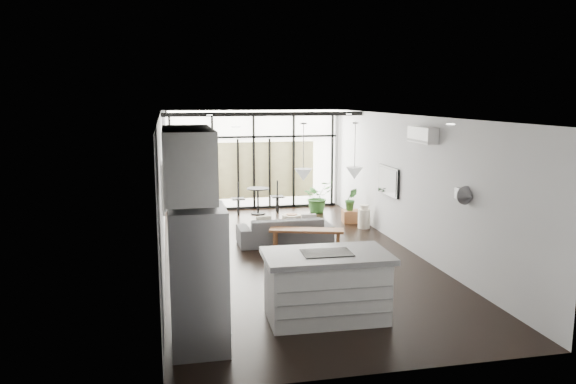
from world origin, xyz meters
name	(u,v)px	position (x,y,z in m)	size (l,w,h in m)	color
floor	(291,255)	(0.00, 0.00, 0.00)	(5.00, 10.00, 0.00)	black
ceiling	(291,116)	(0.00, 0.00, 2.80)	(5.00, 10.00, 0.00)	white
wall_left	(162,191)	(-2.50, 0.00, 1.40)	(0.02, 10.00, 2.80)	silver
wall_right	(409,183)	(2.50, 0.00, 1.40)	(0.02, 10.00, 2.80)	silver
wall_back	(253,159)	(0.00, 5.00, 1.40)	(5.00, 0.02, 2.80)	silver
wall_front	(387,257)	(0.00, -5.00, 1.40)	(5.00, 0.02, 2.80)	silver
glazing	(254,160)	(0.00, 4.88, 1.40)	(5.00, 0.20, 2.80)	black
skylight	(258,112)	(0.00, 4.00, 2.77)	(4.70, 1.90, 0.06)	white
neighbour_building	(254,170)	(0.00, 4.95, 1.10)	(3.50, 0.02, 1.60)	#EFEA9D
island	(326,286)	(-0.21, -3.29, 0.49)	(1.79, 1.06, 0.98)	silver
cooktop	(327,253)	(-0.21, -3.29, 0.98)	(0.70, 0.47, 0.01)	black
fridge	(198,279)	(-2.05, -3.85, 0.91)	(0.71, 0.88, 1.83)	#9C9DA2
appliance_column	(195,247)	(-2.04, -3.05, 1.11)	(0.57, 0.60, 2.21)	silver
upper_cabinets	(188,162)	(-2.12, -3.50, 2.35)	(0.62, 1.75, 0.86)	silver
pendant_left	(303,175)	(-0.40, -2.65, 2.02)	(0.26, 0.26, 0.18)	white
pendant_right	(354,173)	(0.40, -2.65, 2.02)	(0.26, 0.26, 0.18)	white
sofa	(285,226)	(0.06, 0.93, 0.40)	(2.04, 0.59, 0.80)	#535255
console_bench	(307,241)	(0.36, 0.17, 0.24)	(1.52, 0.38, 0.49)	brown
pouf	(292,222)	(0.49, 2.15, 0.18)	(0.46, 0.46, 0.37)	beige
crate	(351,216)	(2.13, 2.61, 0.16)	(0.41, 0.41, 0.31)	brown
plant_tall	(317,200)	(1.62, 4.00, 0.34)	(0.79, 0.88, 0.69)	#2E6327
plant_crate	(351,205)	(2.13, 2.61, 0.44)	(0.32, 0.57, 0.25)	#2E6327
milk_can	(364,216)	(2.25, 1.96, 0.29)	(0.29, 0.29, 0.58)	silver
bistro_set	(258,202)	(-0.01, 4.14, 0.34)	(1.42, 0.57, 0.68)	black
tv	(388,181)	(2.46, 1.00, 1.30)	(0.05, 1.10, 0.65)	black
ac_unit	(423,135)	(2.38, -0.80, 2.45)	(0.22, 0.90, 0.30)	white
framed_art	(163,188)	(-2.47, -0.50, 1.55)	(0.04, 0.70, 0.90)	black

